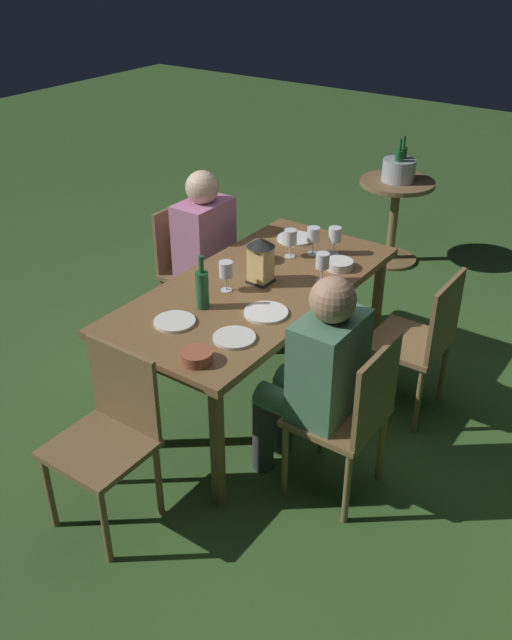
{
  "coord_description": "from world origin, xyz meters",
  "views": [
    {
      "loc": [
        2.72,
        1.91,
        2.46
      ],
      "look_at": [
        0.0,
        0.0,
        0.52
      ],
      "focal_mm": 38.28,
      "sensor_mm": 36.0,
      "label": 1
    }
  ],
  "objects_px": {
    "dining_table": "(256,294)",
    "plate_d": "(295,238)",
    "wine_glass_e": "(313,236)",
    "ice_bucket": "(399,168)",
    "person_in_pink": "(212,250)",
    "person_in_green": "(316,372)",
    "wine_glass_b": "(290,238)",
    "chair_side_right_b": "(351,413)",
    "bowl_olives": "(339,264)",
    "wine_glass_c": "(226,271)",
    "bowl_salad": "(262,256)",
    "plate_b": "(175,322)",
    "plate_c": "(234,338)",
    "side_table": "(395,208)",
    "plate_a": "(266,313)",
    "chair_side_right_a": "(421,338)",
    "wine_glass_a": "(335,236)",
    "green_bottle_on_table": "(202,288)",
    "chair_side_left_a": "(190,264)",
    "bowl_bread": "(196,356)",
    "lantern_centerpiece": "(261,258)",
    "wine_glass_d": "(322,262)",
    "chair_head_far": "(109,432)"
  },
  "relations": [
    {
      "from": "wine_glass_c",
      "to": "plate_a",
      "type": "height_order",
      "value": "wine_glass_c"
    },
    {
      "from": "chair_side_right_b",
      "to": "chair_side_right_a",
      "type": "height_order",
      "value": "same"
    },
    {
      "from": "dining_table",
      "to": "plate_c",
      "type": "xyz_separation_m",
      "value": [
        0.52,
        0.24,
        0.06
      ]
    },
    {
      "from": "plate_a",
      "to": "plate_b",
      "type": "xyz_separation_m",
      "value": [
        0.34,
        -0.32,
        0.0
      ]
    },
    {
      "from": "plate_d",
      "to": "green_bottle_on_table",
      "type": "bearing_deg",
      "value": 4.25
    },
    {
      "from": "bowl_olives",
      "to": "bowl_salad",
      "type": "distance_m",
      "value": 0.46
    },
    {
      "from": "chair_head_far",
      "to": "side_table",
      "type": "distance_m",
      "value": 3.35
    },
    {
      "from": "lantern_centerpiece",
      "to": "plate_b",
      "type": "height_order",
      "value": "lantern_centerpiece"
    },
    {
      "from": "bowl_olives",
      "to": "plate_b",
      "type": "bearing_deg",
      "value": -19.7
    },
    {
      "from": "person_in_pink",
      "to": "plate_a",
      "type": "distance_m",
      "value": 1.07
    },
    {
      "from": "wine_glass_c",
      "to": "bowl_salad",
      "type": "distance_m",
      "value": 0.43
    },
    {
      "from": "green_bottle_on_table",
      "to": "wine_glass_b",
      "type": "xyz_separation_m",
      "value": [
        -0.78,
        0.03,
        0.01
      ]
    },
    {
      "from": "chair_side_left_a",
      "to": "side_table",
      "type": "distance_m",
      "value": 1.91
    },
    {
      "from": "wine_glass_e",
      "to": "bowl_olives",
      "type": "bearing_deg",
      "value": 70.19
    },
    {
      "from": "dining_table",
      "to": "plate_d",
      "type": "relative_size",
      "value": 7.85
    },
    {
      "from": "dining_table",
      "to": "wine_glass_e",
      "type": "bearing_deg",
      "value": 175.35
    },
    {
      "from": "wine_glass_e",
      "to": "ice_bucket",
      "type": "xyz_separation_m",
      "value": [
        -1.67,
        -0.21,
        -0.06
      ]
    },
    {
      "from": "bowl_bread",
      "to": "ice_bucket",
      "type": "relative_size",
      "value": 0.43
    },
    {
      "from": "dining_table",
      "to": "wine_glass_b",
      "type": "xyz_separation_m",
      "value": [
        -0.42,
        -0.05,
        0.17
      ]
    },
    {
      "from": "wine_glass_b",
      "to": "wine_glass_e",
      "type": "bearing_deg",
      "value": 139.98
    },
    {
      "from": "plate_b",
      "to": "bowl_salad",
      "type": "xyz_separation_m",
      "value": [
        -0.84,
        -0.06,
        0.02
      ]
    },
    {
      "from": "person_in_pink",
      "to": "wine_glass_d",
      "type": "bearing_deg",
      "value": 80.06
    },
    {
      "from": "dining_table",
      "to": "bowl_salad",
      "type": "relative_size",
      "value": 12.43
    },
    {
      "from": "chair_side_right_b",
      "to": "chair_side_right_a",
      "type": "bearing_deg",
      "value": 180.0
    },
    {
      "from": "lantern_centerpiece",
      "to": "green_bottle_on_table",
      "type": "relative_size",
      "value": 0.91
    },
    {
      "from": "person_in_pink",
      "to": "bowl_olives",
      "type": "xyz_separation_m",
      "value": [
        -0.04,
        0.9,
        0.13
      ]
    },
    {
      "from": "wine_glass_e",
      "to": "person_in_green",
      "type": "bearing_deg",
      "value": 32.05
    },
    {
      "from": "ice_bucket",
      "to": "plate_a",
      "type": "bearing_deg",
      "value": 9.24
    },
    {
      "from": "green_bottle_on_table",
      "to": "wine_glass_b",
      "type": "height_order",
      "value": "green_bottle_on_table"
    },
    {
      "from": "plate_c",
      "to": "side_table",
      "type": "distance_m",
      "value": 2.76
    },
    {
      "from": "chair_side_right_a",
      "to": "plate_b",
      "type": "distance_m",
      "value": 1.36
    },
    {
      "from": "bowl_bread",
      "to": "side_table",
      "type": "xyz_separation_m",
      "value": [
        -2.97,
        -0.38,
        -0.3
      ]
    },
    {
      "from": "chair_side_right_b",
      "to": "wine_glass_c",
      "type": "relative_size",
      "value": 5.15
    },
    {
      "from": "wine_glass_b",
      "to": "plate_c",
      "type": "relative_size",
      "value": 0.82
    },
    {
      "from": "chair_side_left_a",
      "to": "wine_glass_b",
      "type": "relative_size",
      "value": 5.15
    },
    {
      "from": "wine_glass_c",
      "to": "person_in_pink",
      "type": "bearing_deg",
      "value": -135.74
    },
    {
      "from": "chair_side_left_a",
      "to": "dining_table",
      "type": "bearing_deg",
      "value": 63.87
    },
    {
      "from": "person_in_green",
      "to": "wine_glass_d",
      "type": "xyz_separation_m",
      "value": [
        -0.65,
        -0.36,
        0.22
      ]
    },
    {
      "from": "person_in_green",
      "to": "green_bottle_on_table",
      "type": "height_order",
      "value": "person_in_green"
    },
    {
      "from": "plate_c",
      "to": "bowl_bread",
      "type": "relative_size",
      "value": 1.39
    },
    {
      "from": "chair_side_left_a",
      "to": "wine_glass_b",
      "type": "bearing_deg",
      "value": 91.26
    },
    {
      "from": "wine_glass_e",
      "to": "plate_d",
      "type": "relative_size",
      "value": 0.74
    },
    {
      "from": "wine_glass_a",
      "to": "plate_d",
      "type": "xyz_separation_m",
      "value": [
        -0.05,
        -0.3,
        -0.11
      ]
    },
    {
      "from": "person_in_pink",
      "to": "chair_head_far",
      "type": "xyz_separation_m",
      "value": [
        1.55,
        0.63,
        -0.15
      ]
    },
    {
      "from": "plate_d",
      "to": "plate_b",
      "type": "bearing_deg",
      "value": 2.87
    },
    {
      "from": "wine_glass_d",
      "to": "plate_d",
      "type": "height_order",
      "value": "wine_glass_d"
    },
    {
      "from": "person_in_green",
      "to": "plate_b",
      "type": "xyz_separation_m",
      "value": [
        0.16,
        -0.72,
        0.11
      ]
    },
    {
      "from": "chair_side_right_b",
      "to": "person_in_pink",
      "type": "distance_m",
      "value": 1.67
    },
    {
      "from": "plate_c",
      "to": "plate_d",
      "type": "bearing_deg",
      "value": -161.37
    },
    {
      "from": "person_in_pink",
      "to": "person_in_green",
      "type": "bearing_deg",
      "value": 57.25
    }
  ]
}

